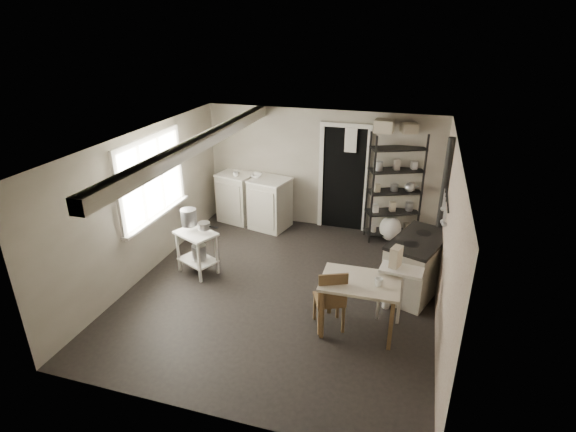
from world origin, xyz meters
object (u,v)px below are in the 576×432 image
(chair, at_px, (329,295))
(flour_sack, at_px, (390,228))
(prep_table, at_px, (197,250))
(work_table, at_px, (359,306))
(stove, at_px, (416,266))
(base_cabinets, at_px, (254,202))
(stockpot, at_px, (189,217))
(shelf_rack, at_px, (394,190))

(chair, distance_m, flour_sack, 2.92)
(prep_table, distance_m, work_table, 2.81)
(stove, xyz_separation_m, work_table, (-0.68, -1.17, -0.06))
(base_cabinets, height_order, stove, base_cabinets)
(work_table, height_order, chair, chair)
(prep_table, xyz_separation_m, base_cabinets, (0.19, 2.08, 0.06))
(stockpot, relative_size, chair, 0.29)
(prep_table, relative_size, work_table, 0.72)
(stove, distance_m, chair, 1.60)
(prep_table, relative_size, stove, 0.63)
(stockpot, bearing_deg, work_table, -15.78)
(base_cabinets, distance_m, shelf_rack, 2.73)
(base_cabinets, relative_size, chair, 1.67)
(chair, bearing_deg, shelf_rack, 55.35)
(work_table, bearing_deg, flour_sack, 86.49)
(chair, bearing_deg, stove, 24.18)
(prep_table, height_order, flour_sack, prep_table)
(stockpot, xyz_separation_m, chair, (2.44, -0.83, -0.45))
(work_table, bearing_deg, stove, 59.92)
(base_cabinets, height_order, chair, base_cabinets)
(prep_table, height_order, work_table, work_table)
(prep_table, relative_size, chair, 0.79)
(prep_table, height_order, shelf_rack, shelf_rack)
(stockpot, relative_size, shelf_rack, 0.13)
(flour_sack, bearing_deg, shelf_rack, 93.29)
(prep_table, height_order, stockpot, stockpot)
(prep_table, bearing_deg, stove, 7.04)
(stockpot, distance_m, chair, 2.62)
(work_table, bearing_deg, base_cabinets, 131.74)
(base_cabinets, relative_size, work_table, 1.52)
(stove, bearing_deg, base_cabinets, 172.66)
(stockpot, relative_size, flour_sack, 0.56)
(shelf_rack, distance_m, chair, 3.06)
(stockpot, relative_size, work_table, 0.27)
(flour_sack, bearing_deg, base_cabinets, -179.95)
(shelf_rack, relative_size, chair, 2.21)
(prep_table, distance_m, base_cabinets, 2.09)
(stockpot, distance_m, flour_sack, 3.69)
(base_cabinets, bearing_deg, stockpot, -85.77)
(shelf_rack, bearing_deg, flour_sack, -110.72)
(stockpot, distance_m, shelf_rack, 3.69)
(stockpot, bearing_deg, shelf_rack, 35.67)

